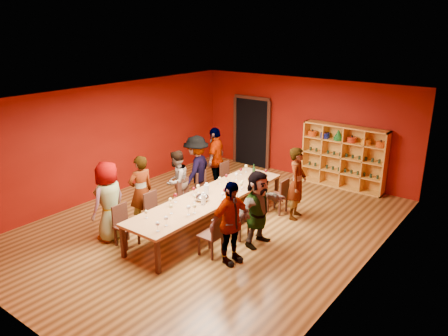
{
  "coord_description": "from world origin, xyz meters",
  "views": [
    {
      "loc": [
        5.84,
        -7.17,
        4.52
      ],
      "look_at": [
        -0.25,
        0.86,
        1.15
      ],
      "focal_mm": 35.0,
      "sensor_mm": 36.0,
      "label": 1
    }
  ],
  "objects_px": {
    "chair_person_left_1": "(154,209)",
    "person_left_4": "(216,159)",
    "shelving_unit": "(344,154)",
    "chair_person_left_2": "(186,195)",
    "chair_person_left_0": "(124,223)",
    "person_left_0": "(109,201)",
    "chair_person_right_4": "(280,194)",
    "person_left_1": "(141,191)",
    "person_right_1": "(230,223)",
    "person_right_4": "(297,183)",
    "spittoon_bowl": "(202,197)",
    "chair_person_right_2": "(241,217)",
    "chair_person_right_1": "(214,233)",
    "person_right_2": "(258,208)",
    "chair_person_left_4": "(228,176)",
    "wine_bottle": "(254,172)",
    "person_left_2": "(177,181)",
    "person_left_3": "(196,170)",
    "chair_person_left_3": "(204,187)",
    "tasting_table": "(210,198)"
  },
  "relations": [
    {
      "from": "chair_person_left_0",
      "to": "person_left_2",
      "type": "distance_m",
      "value": 2.02
    },
    {
      "from": "person_left_3",
      "to": "chair_person_left_4",
      "type": "bearing_deg",
      "value": 149.44
    },
    {
      "from": "person_right_2",
      "to": "chair_person_right_4",
      "type": "height_order",
      "value": "person_right_2"
    },
    {
      "from": "chair_person_left_1",
      "to": "chair_person_left_2",
      "type": "distance_m",
      "value": 1.09
    },
    {
      "from": "shelving_unit",
      "to": "person_right_4",
      "type": "distance_m",
      "value": 2.68
    },
    {
      "from": "person_right_1",
      "to": "tasting_table",
      "type": "bearing_deg",
      "value": 64.99
    },
    {
      "from": "chair_person_left_4",
      "to": "chair_person_right_4",
      "type": "distance_m",
      "value": 1.84
    },
    {
      "from": "shelving_unit",
      "to": "chair_person_left_2",
      "type": "height_order",
      "value": "shelving_unit"
    },
    {
      "from": "chair_person_left_1",
      "to": "person_left_4",
      "type": "relative_size",
      "value": 0.49
    },
    {
      "from": "person_left_3",
      "to": "person_right_4",
      "type": "bearing_deg",
      "value": 90.25
    },
    {
      "from": "person_right_1",
      "to": "person_right_4",
      "type": "xyz_separation_m",
      "value": [
        0.02,
        2.64,
        0.03
      ]
    },
    {
      "from": "chair_person_left_2",
      "to": "person_right_4",
      "type": "height_order",
      "value": "person_right_4"
    },
    {
      "from": "chair_person_left_2",
      "to": "person_right_4",
      "type": "xyz_separation_m",
      "value": [
        2.25,
        1.44,
        0.39
      ]
    },
    {
      "from": "shelving_unit",
      "to": "chair_person_right_2",
      "type": "distance_m",
      "value": 4.43
    },
    {
      "from": "chair_person_left_4",
      "to": "chair_person_left_3",
      "type": "bearing_deg",
      "value": -90.0
    },
    {
      "from": "chair_person_right_1",
      "to": "chair_person_right_2",
      "type": "bearing_deg",
      "value": 90.0
    },
    {
      "from": "shelving_unit",
      "to": "chair_person_right_1",
      "type": "bearing_deg",
      "value": -95.22
    },
    {
      "from": "person_right_4",
      "to": "chair_person_left_4",
      "type": "bearing_deg",
      "value": 69.66
    },
    {
      "from": "tasting_table",
      "to": "chair_person_left_4",
      "type": "distance_m",
      "value": 2.12
    },
    {
      "from": "person_left_0",
      "to": "person_left_3",
      "type": "xyz_separation_m",
      "value": [
        0.18,
        2.67,
        0.02
      ]
    },
    {
      "from": "chair_person_left_4",
      "to": "person_right_4",
      "type": "relative_size",
      "value": 0.5
    },
    {
      "from": "shelving_unit",
      "to": "person_left_0",
      "type": "xyz_separation_m",
      "value": [
        -2.75,
        -6.09,
        -0.1
      ]
    },
    {
      "from": "person_left_3",
      "to": "shelving_unit",
      "type": "bearing_deg",
      "value": 126.92
    },
    {
      "from": "chair_person_left_0",
      "to": "person_left_0",
      "type": "bearing_deg",
      "value": 180.0
    },
    {
      "from": "tasting_table",
      "to": "chair_person_left_4",
      "type": "height_order",
      "value": "chair_person_left_4"
    },
    {
      "from": "shelving_unit",
      "to": "person_left_3",
      "type": "distance_m",
      "value": 4.28
    },
    {
      "from": "chair_person_left_1",
      "to": "person_left_4",
      "type": "xyz_separation_m",
      "value": [
        -0.42,
        2.79,
        0.41
      ]
    },
    {
      "from": "chair_person_left_2",
      "to": "wine_bottle",
      "type": "xyz_separation_m",
      "value": [
        0.96,
        1.53,
        0.38
      ]
    },
    {
      "from": "chair_person_left_4",
      "to": "person_right_1",
      "type": "bearing_deg",
      "value": -52.47
    },
    {
      "from": "shelving_unit",
      "to": "chair_person_right_1",
      "type": "height_order",
      "value": "shelving_unit"
    },
    {
      "from": "wine_bottle",
      "to": "person_right_2",
      "type": "bearing_deg",
      "value": -54.26
    },
    {
      "from": "chair_person_left_4",
      "to": "chair_person_right_2",
      "type": "height_order",
      "value": "same"
    },
    {
      "from": "person_left_0",
      "to": "chair_person_left_3",
      "type": "xyz_separation_m",
      "value": [
        0.44,
        2.67,
        -0.39
      ]
    },
    {
      "from": "person_left_1",
      "to": "person_left_4",
      "type": "relative_size",
      "value": 0.93
    },
    {
      "from": "person_left_2",
      "to": "chair_person_right_1",
      "type": "bearing_deg",
      "value": 48.74
    },
    {
      "from": "chair_person_right_2",
      "to": "shelving_unit",
      "type": "bearing_deg",
      "value": 83.65
    },
    {
      "from": "person_left_4",
      "to": "chair_person_right_4",
      "type": "relative_size",
      "value": 2.04
    },
    {
      "from": "shelving_unit",
      "to": "person_right_2",
      "type": "bearing_deg",
      "value": -90.77
    },
    {
      "from": "person_left_0",
      "to": "chair_person_right_2",
      "type": "xyz_separation_m",
      "value": [
        2.26,
        1.72,
        -0.39
      ]
    },
    {
      "from": "chair_person_left_3",
      "to": "person_right_1",
      "type": "distance_m",
      "value": 2.96
    },
    {
      "from": "person_left_2",
      "to": "person_left_4",
      "type": "xyz_separation_m",
      "value": [
        -0.11,
        1.7,
        0.13
      ]
    },
    {
      "from": "person_left_1",
      "to": "person_left_3",
      "type": "relative_size",
      "value": 0.94
    },
    {
      "from": "person_left_4",
      "to": "chair_person_left_0",
      "type": "bearing_deg",
      "value": -12.54
    },
    {
      "from": "chair_person_left_2",
      "to": "person_left_4",
      "type": "distance_m",
      "value": 1.8
    },
    {
      "from": "chair_person_left_3",
      "to": "person_right_1",
      "type": "bearing_deg",
      "value": -40.36
    },
    {
      "from": "chair_person_right_4",
      "to": "person_right_4",
      "type": "height_order",
      "value": "person_right_4"
    },
    {
      "from": "person_left_0",
      "to": "spittoon_bowl",
      "type": "xyz_separation_m",
      "value": [
        1.37,
        1.48,
        -0.06
      ]
    },
    {
      "from": "person_left_2",
      "to": "chair_person_left_3",
      "type": "relative_size",
      "value": 1.76
    },
    {
      "from": "shelving_unit",
      "to": "wine_bottle",
      "type": "height_order",
      "value": "shelving_unit"
    },
    {
      "from": "chair_person_right_2",
      "to": "chair_person_right_1",
      "type": "bearing_deg",
      "value": -90.0
    }
  ]
}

